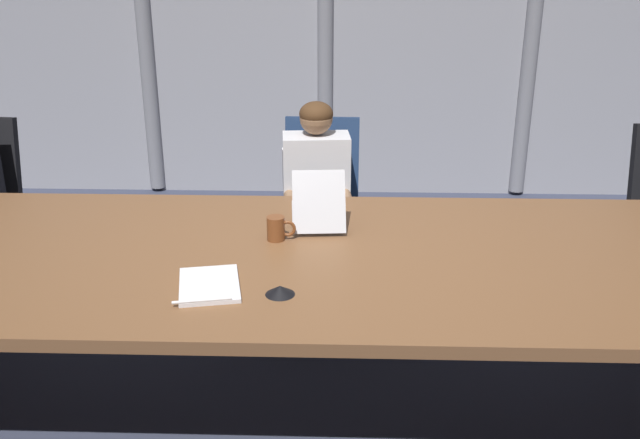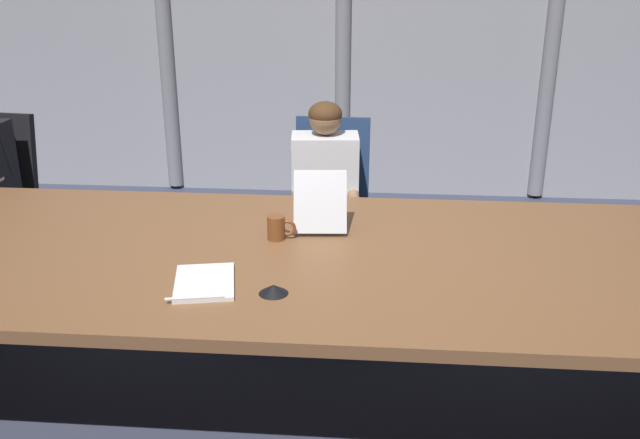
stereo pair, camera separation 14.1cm
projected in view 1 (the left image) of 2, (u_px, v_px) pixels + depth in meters
ground_plane at (313, 400)px, 3.21m from camera, size 14.37×14.37×0.00m
conference_table at (313, 281)px, 2.99m from camera, size 4.76×1.42×0.72m
curtain_backdrop at (328, 2)px, 5.37m from camera, size 7.18×0.17×2.99m
laptop_left_mid at (318, 209)px, 3.29m from camera, size 0.26×0.45×0.27m
office_chair_left_mid at (320, 226)px, 4.18m from camera, size 0.60×0.60×0.97m
person_left_mid at (317, 192)px, 3.93m from camera, size 0.41×0.57×1.12m
coffee_mug_near at (277, 228)px, 3.06m from camera, size 0.13×0.08×0.11m
conference_mic_middle at (280, 290)px, 2.60m from camera, size 0.11×0.11×0.03m
spiral_notepad at (209, 285)px, 2.66m from camera, size 0.27×0.34×0.03m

